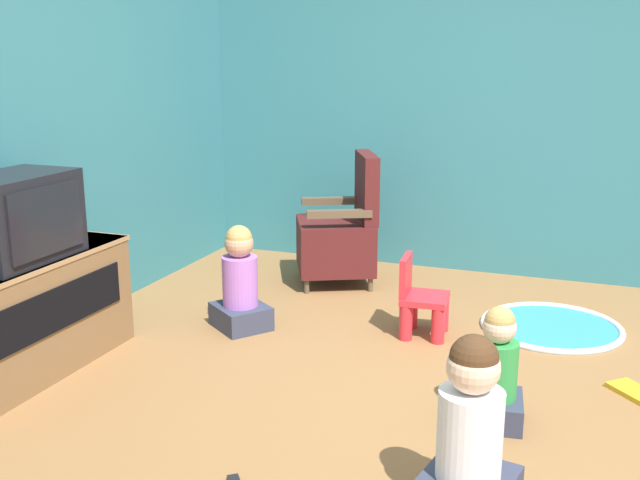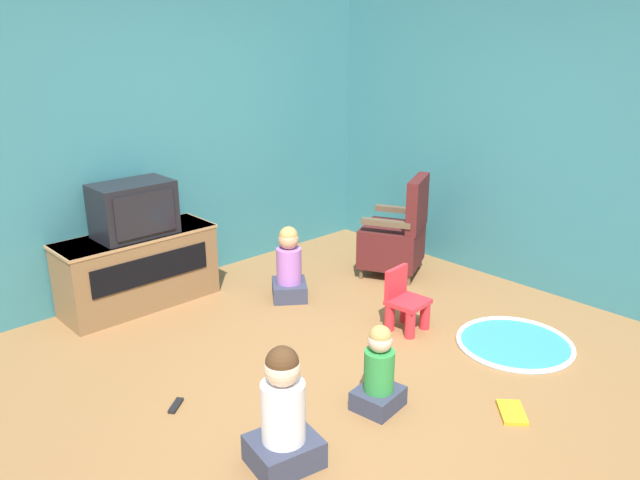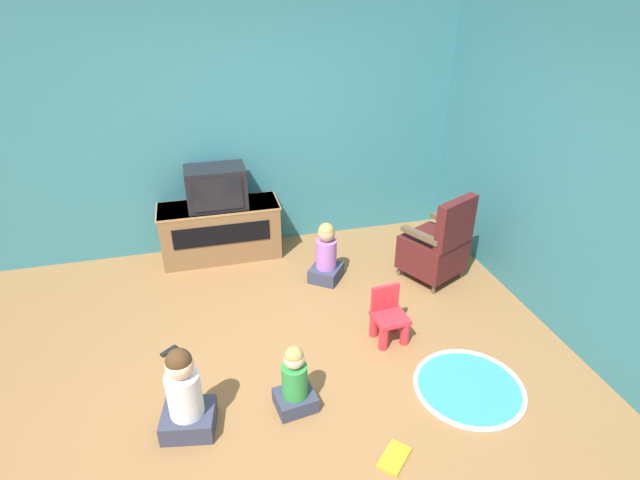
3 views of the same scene
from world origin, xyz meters
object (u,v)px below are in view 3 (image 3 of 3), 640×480
Objects in this scene: child_watching_left at (295,382)px; book at (394,458)px; yellow_kid_chair at (389,319)px; child_watching_right at (185,396)px; remote_control at (169,351)px; television at (216,187)px; child_watching_center at (326,255)px; black_armchair at (437,247)px; tv_cabinet at (221,230)px.

book is (0.53, -0.60, -0.22)m from child_watching_left.
child_watching_right is (-1.68, -0.57, 0.10)m from yellow_kid_chair.
child_watching_left is 1.25m from remote_control.
yellow_kid_chair is at bearing -54.59° from television.
book is (1.27, -0.59, -0.29)m from child_watching_right.
child_watching_center is 0.92× the size of child_watching_right.
book is (-0.41, -1.16, -0.18)m from yellow_kid_chair.
black_armchair reaches higher than child_watching_left.
tv_cabinet is at bearing 62.92° from book.
tv_cabinet is 1.85× the size of child_watching_right.
television reaches higher than child_watching_center.
tv_cabinet reaches higher than remote_control.
child_watching_left is (-1.73, -1.33, -0.13)m from black_armchair.
child_watching_left is at bearing -82.27° from tv_cabinet.
tv_cabinet is 2.37m from child_watching_left.
child_watching_left is at bearing -153.86° from yellow_kid_chair.
yellow_kid_chair is 0.69× the size of child_watching_right.
black_armchair is 1.13m from yellow_kid_chair.
television is 2.41m from child_watching_left.
black_armchair is 1.35× the size of child_watching_right.
child_watching_right is (-0.43, -2.35, -0.02)m from tv_cabinet.
child_watching_right is at bearing -117.86° from remote_control.
black_armchair is at bearing 38.79° from child_watching_right.
remote_control is at bearing -15.58° from black_armchair.
book reaches higher than remote_control.
book is at bearing -56.40° from child_watching_left.
tv_cabinet is 0.51m from television.
child_watching_right reaches higher than yellow_kid_chair.
black_armchair is at bearing -26.18° from tv_cabinet.
black_armchair is 1.71× the size of child_watching_left.
television is at bearing 90.02° from child_watching_left.
child_watching_center is at bearing 59.09° from child_watching_right.
yellow_kid_chair is at bearing 17.70° from black_armchair.
child_watching_right reaches higher than child_watching_center.
tv_cabinet is 2.29m from black_armchair.
black_armchair is 1.97× the size of yellow_kid_chair.
remote_control is (-0.89, 0.84, -0.23)m from child_watching_left.
remote_control is (-0.15, 0.85, -0.29)m from child_watching_right.
child_watching_right is (-1.41, -1.60, 0.02)m from child_watching_center.
remote_control is at bearing -111.26° from television.
child_watching_center is (0.66, 1.60, 0.04)m from child_watching_left.
child_watching_center is 4.35× the size of remote_control.
television is 3.14m from book.
child_watching_right reaches higher than tv_cabinet.
tv_cabinet is 2.69× the size of yellow_kid_chair.
black_armchair is (2.05, -0.98, -0.46)m from television.
remote_control is at bearing 91.54° from book.
tv_cabinet is at bearing 90.00° from television.
television is 2.25m from yellow_kid_chair.
book is at bearing -14.51° from child_watching_right.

